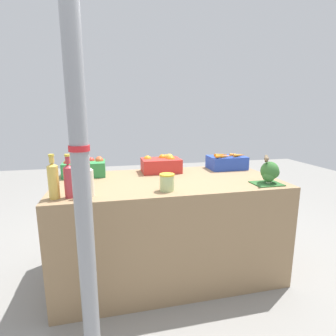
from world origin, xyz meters
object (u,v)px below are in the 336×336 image
apple_crate (84,167)px  sparrow_bird (266,158)px  support_pole (81,169)px  juice_bottle_ruby (69,180)px  juice_bottle_golden (53,180)px  pickle_jar (167,182)px  orange_crate (162,164)px  carrot_crate (227,162)px  juice_bottle_cloudy (88,180)px  broccoli_pile (270,173)px

apple_crate → sparrow_bird: (1.43, -0.61, 0.13)m
support_pole → juice_bottle_ruby: size_ratio=7.64×
juice_bottle_golden → pickle_jar: bearing=0.8°
orange_crate → juice_bottle_ruby: size_ratio=1.24×
orange_crate → pickle_jar: orange_crate is taller
carrot_crate → sparrow_bird: 0.62m
support_pole → sparrow_bird: support_pole is taller
support_pole → pickle_jar: (0.55, 0.41, -0.21)m
juice_bottle_cloudy → pickle_jar: size_ratio=2.21×
juice_bottle_cloudy → pickle_jar: (0.54, 0.01, -0.05)m
support_pole → orange_crate: 1.22m
juice_bottle_cloudy → pickle_jar: juice_bottle_cloudy is taller
juice_bottle_ruby → pickle_jar: 0.67m
juice_bottle_ruby → juice_bottle_cloudy: (0.12, 0.00, -0.01)m
pickle_jar → sparrow_bird: sparrow_bird is taller
juice_bottle_golden → broccoli_pile: bearing=0.7°
broccoli_pile → juice_bottle_ruby: juice_bottle_ruby is taller
carrot_crate → juice_bottle_golden: 1.64m
pickle_jar → juice_bottle_golden: bearing=-179.2°
juice_bottle_golden → juice_bottle_cloudy: juice_bottle_golden is taller
juice_bottle_ruby → juice_bottle_cloudy: 0.12m
juice_bottle_cloudy → juice_bottle_golden: bearing=-180.0°
apple_crate → juice_bottle_cloudy: size_ratio=1.31×
sparrow_bird → support_pole: bearing=136.5°
support_pole → juice_bottle_golden: size_ratio=7.56×
apple_crate → juice_bottle_cloudy: 0.64m
broccoli_pile → juice_bottle_golden: 1.60m
apple_crate → broccoli_pile: broccoli_pile is taller
orange_crate → sparrow_bird: size_ratio=2.93×
orange_crate → juice_bottle_ruby: juice_bottle_ruby is taller
juice_bottle_ruby → sparrow_bird: juice_bottle_ruby is taller
apple_crate → juice_bottle_cloudy: bearing=-82.5°
juice_bottle_golden → juice_bottle_ruby: (0.10, 0.00, -0.00)m
apple_crate → pickle_jar: bearing=-44.9°
pickle_jar → apple_crate: bearing=135.1°
pickle_jar → sparrow_bird: bearing=0.8°
apple_crate → juice_bottle_ruby: 0.64m
broccoli_pile → juice_bottle_cloudy: size_ratio=0.80×
support_pole → apple_crate: bearing=94.5°
support_pole → orange_crate: support_pole is taller
broccoli_pile → juice_bottle_ruby: 1.51m
juice_bottle_ruby → orange_crate: bearing=40.1°
orange_crate → carrot_crate: (0.67, -0.01, -0.00)m
orange_crate → pickle_jar: bearing=-97.9°
carrot_crate → juice_bottle_ruby: 1.55m
orange_crate → juice_bottle_ruby: (-0.75, -0.63, 0.05)m
juice_bottle_ruby → carrot_crate: bearing=23.7°
sparrow_bird → juice_bottle_cloudy: bearing=120.1°
apple_crate → sparrow_bird: size_ratio=2.93×
broccoli_pile → orange_crate: bearing=140.8°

